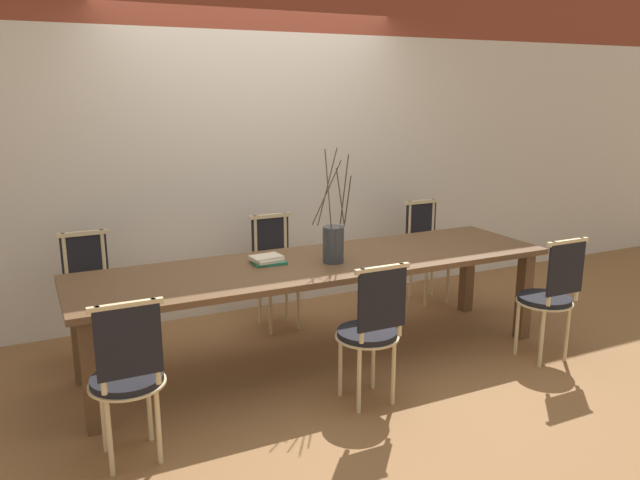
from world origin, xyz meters
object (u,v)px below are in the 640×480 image
chair_far_center (427,247)px  book_stack (267,260)px  vase_centerpiece (333,243)px  dining_table (320,272)px  chair_near_center (550,294)px

chair_far_center → book_stack: chair_far_center is taller
chair_far_center → vase_centerpiece: (-1.36, -0.79, 0.36)m
dining_table → chair_near_center: bearing=-27.1°
book_stack → chair_far_center: bearing=19.1°
vase_centerpiece → chair_far_center: bearing=30.3°
vase_centerpiece → book_stack: 0.47m
vase_centerpiece → chair_near_center: bearing=-26.3°
book_stack → chair_near_center: bearing=-25.5°
chair_far_center → chair_near_center: bearing=89.8°
chair_near_center → chair_far_center: 1.46m
chair_far_center → dining_table: bearing=27.1°
dining_table → chair_near_center: size_ratio=3.71×
chair_near_center → vase_centerpiece: (-1.35, 0.67, 0.36)m
dining_table → vase_centerpiece: (0.07, -0.06, 0.21)m
dining_table → chair_far_center: (1.43, 0.73, -0.15)m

